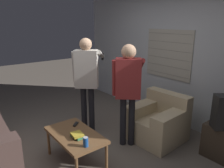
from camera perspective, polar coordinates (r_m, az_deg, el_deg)
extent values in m
plane|color=#665B51|center=(3.54, -7.63, -17.37)|extent=(16.00, 16.00, 0.00)
cube|color=#ADB2B7|center=(4.38, 15.27, 6.81)|extent=(5.20, 0.06, 2.55)
cube|color=#A8A393|center=(4.37, 14.49, 7.54)|extent=(1.03, 0.02, 0.93)
cube|color=gray|center=(4.43, 14.05, 2.59)|extent=(1.01, 0.00, 0.01)
cube|color=gray|center=(4.40, 14.19, 4.55)|extent=(1.01, 0.00, 0.01)
cube|color=gray|center=(4.37, 14.32, 6.53)|extent=(1.01, 0.00, 0.01)
cube|color=gray|center=(4.35, 14.47, 8.54)|extent=(1.01, 0.00, 0.01)
cube|color=gray|center=(4.33, 14.61, 10.57)|extent=(1.01, 0.00, 0.01)
cube|color=gray|center=(4.32, 14.76, 12.61)|extent=(1.01, 0.00, 0.01)
cube|color=#C6B289|center=(3.84, 11.47, -11.21)|extent=(0.85, 0.84, 0.40)
cube|color=#C6B289|center=(3.91, 14.46, -4.72)|extent=(0.82, 0.24, 0.37)
cube|color=#C6B289|center=(3.57, 15.40, -8.52)|extent=(0.28, 0.81, 0.18)
cube|color=#C6B289|center=(3.88, 8.35, -6.07)|extent=(0.28, 0.81, 0.18)
cube|color=brown|center=(3.13, -9.61, -12.99)|extent=(0.92, 0.53, 0.04)
cylinder|color=brown|center=(3.66, -9.59, -12.46)|extent=(0.04, 0.04, 0.41)
cylinder|color=brown|center=(3.05, -1.45, -18.63)|extent=(0.04, 0.04, 0.41)
cylinder|color=brown|center=(3.50, -16.20, -14.34)|extent=(0.04, 0.04, 0.41)
cylinder|color=black|center=(3.93, -7.32, -6.74)|extent=(0.10, 0.10, 0.85)
cylinder|color=black|center=(3.91, -5.35, -6.81)|extent=(0.10, 0.10, 0.85)
cube|color=beige|center=(3.69, -6.69, 3.91)|extent=(0.40, 0.42, 0.64)
sphere|color=tan|center=(3.63, -6.91, 10.27)|extent=(0.21, 0.21, 0.21)
cylinder|color=beige|center=(3.78, -9.72, 3.92)|extent=(0.17, 0.16, 0.61)
cylinder|color=beige|center=(3.91, -2.95, 7.72)|extent=(0.49, 0.45, 0.24)
cube|color=black|center=(4.21, -2.47, 7.16)|extent=(0.07, 0.07, 0.13)
cylinder|color=black|center=(3.53, 2.89, -9.69)|extent=(0.10, 0.10, 0.81)
cylinder|color=black|center=(3.54, 5.12, -9.72)|extent=(0.10, 0.10, 0.81)
cube|color=maroon|center=(3.29, 4.25, 1.48)|extent=(0.40, 0.42, 0.61)
sphere|color=tan|center=(3.21, 4.40, 8.44)|extent=(0.22, 0.22, 0.22)
cylinder|color=maroon|center=(3.33, 0.61, 1.54)|extent=(0.16, 0.16, 0.58)
cylinder|color=maroon|center=(3.52, 7.68, 5.17)|extent=(0.47, 0.43, 0.28)
cube|color=white|center=(3.81, 7.33, 4.37)|extent=(0.08, 0.08, 0.13)
cube|color=#33754C|center=(3.03, -8.92, -13.30)|extent=(0.19, 0.14, 0.03)
cube|color=gold|center=(3.01, -9.09, -12.88)|extent=(0.19, 0.16, 0.03)
cylinder|color=#194C9E|center=(2.80, -6.90, -14.81)|extent=(0.07, 0.07, 0.12)
cylinder|color=silver|center=(2.76, -6.95, -13.69)|extent=(0.06, 0.06, 0.00)
cube|color=black|center=(3.35, -9.45, -10.31)|extent=(0.11, 0.12, 0.02)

